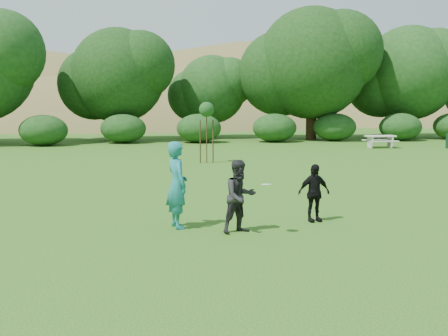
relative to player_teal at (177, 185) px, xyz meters
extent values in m
plane|color=#19470C|center=(1.42, -0.73, -1.01)|extent=(120.00, 120.00, 0.00)
imported|color=#1A7477|center=(0.00, 0.00, 0.00)|extent=(0.67, 0.84, 2.02)
imported|color=black|center=(1.36, -0.68, -0.19)|extent=(0.97, 0.87, 1.64)
imported|color=black|center=(3.34, 0.21, -0.30)|extent=(0.88, 0.48, 1.42)
cylinder|color=white|center=(1.91, -1.01, 0.12)|extent=(0.27, 0.27, 0.07)
cylinder|color=#3C2917|center=(2.13, 13.20, 0.24)|extent=(0.05, 0.05, 2.50)
sphere|color=#1C491A|center=(2.13, 13.20, 1.49)|extent=(0.70, 0.70, 0.70)
cylinder|color=#3C2917|center=(1.83, 13.20, -0.01)|extent=(0.06, 0.06, 2.00)
cylinder|color=#3C2917|center=(2.43, 13.20, -0.01)|extent=(0.06, 0.06, 2.00)
cube|color=beige|center=(13.62, 19.94, -0.29)|extent=(1.80, 0.75, 0.08)
cube|color=#ACA9A0|center=(12.97, 19.94, -0.67)|extent=(0.10, 0.70, 0.68)
cube|color=beige|center=(14.27, 19.94, -0.67)|extent=(0.10, 0.70, 0.68)
cube|color=beige|center=(13.62, 19.34, -0.57)|extent=(1.80, 0.28, 0.06)
cube|color=beige|center=(13.62, 20.54, -0.57)|extent=(1.80, 0.28, 0.06)
ellipsoid|color=olive|center=(21.42, 71.27, -15.31)|extent=(100.00, 64.00, 52.00)
ellipsoid|color=olive|center=(-3.58, 57.27, -8.71)|extent=(80.00, 50.00, 28.00)
ellipsoid|color=olive|center=(31.42, 59.27, -7.61)|extent=(60.00, 44.00, 24.00)
cylinder|color=#3A2616|center=(-2.58, 28.27, 0.39)|extent=(0.68, 0.68, 2.80)
sphere|color=#194214|center=(-2.58, 28.27, 3.65)|extent=(6.73, 6.73, 6.73)
cylinder|color=#3A2616|center=(4.42, 30.27, 0.13)|extent=(0.60, 0.60, 2.27)
sphere|color=#194214|center=(4.42, 30.27, 2.71)|extent=(5.22, 5.22, 5.22)
cylinder|color=#3A2616|center=(11.42, 27.27, 0.65)|extent=(0.76, 0.76, 3.32)
sphere|color=#194214|center=(11.42, 27.27, 4.56)|extent=(8.12, 8.12, 8.12)
cylinder|color=#3A2616|center=(19.42, 28.27, 0.48)|extent=(0.71, 0.71, 2.97)
sphere|color=#194214|center=(19.42, 28.27, 3.95)|extent=(7.19, 7.19, 7.19)
camera|label=1|loc=(-0.70, -12.83, 1.97)|focal=45.00mm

